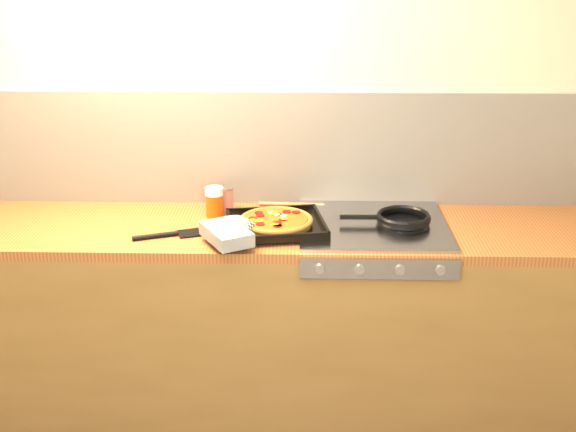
{
  "coord_description": "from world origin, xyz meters",
  "views": [
    {
      "loc": [
        0.17,
        -1.67,
        1.97
      ],
      "look_at": [
        0.1,
        1.08,
        0.95
      ],
      "focal_mm": 45.0,
      "sensor_mm": 36.0,
      "label": 1
    }
  ],
  "objects_px": {
    "juice_glass": "(214,202)",
    "tomato_can": "(225,199)",
    "pizza_on_tray": "(262,225)",
    "frying_pan": "(402,219)"
  },
  "relations": [
    {
      "from": "pizza_on_tray",
      "to": "juice_glass",
      "type": "bearing_deg",
      "value": 136.64
    },
    {
      "from": "pizza_on_tray",
      "to": "frying_pan",
      "type": "distance_m",
      "value": 0.57
    },
    {
      "from": "frying_pan",
      "to": "tomato_can",
      "type": "xyz_separation_m",
      "value": [
        -0.75,
        0.17,
        0.02
      ]
    },
    {
      "from": "pizza_on_tray",
      "to": "frying_pan",
      "type": "relative_size",
      "value": 1.38
    },
    {
      "from": "frying_pan",
      "to": "juice_glass",
      "type": "bearing_deg",
      "value": 172.07
    },
    {
      "from": "tomato_can",
      "to": "juice_glass",
      "type": "bearing_deg",
      "value": -118.58
    },
    {
      "from": "pizza_on_tray",
      "to": "juice_glass",
      "type": "relative_size",
      "value": 3.99
    },
    {
      "from": "juice_glass",
      "to": "tomato_can",
      "type": "bearing_deg",
      "value": 61.42
    },
    {
      "from": "pizza_on_tray",
      "to": "tomato_can",
      "type": "height_order",
      "value": "tomato_can"
    },
    {
      "from": "pizza_on_tray",
      "to": "juice_glass",
      "type": "height_order",
      "value": "juice_glass"
    }
  ]
}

